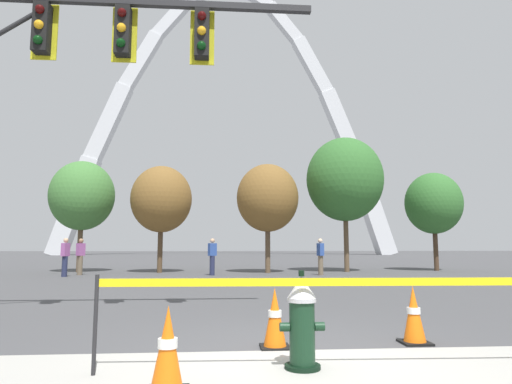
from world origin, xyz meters
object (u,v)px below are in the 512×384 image
Objects in this scene: traffic_cone_by_hydrant at (168,350)px; pedestrian_standing_center at (80,256)px; traffic_cone_curb_edge at (275,318)px; pedestrian_walking_right at (320,256)px; monument_arch at (227,129)px; traffic_cone_mid_sidewalk at (414,315)px; pedestrian_walking_left at (212,256)px; traffic_signal_gantry at (15,63)px; pedestrian_near_trees at (65,257)px; fire_hydrant at (302,322)px.

pedestrian_standing_center is (-5.70, 16.16, 0.46)m from traffic_cone_by_hydrant.
pedestrian_walking_right is at bearing 74.97° from traffic_cone_curb_edge.
traffic_cone_curb_edge is at bearing -90.11° from monument_arch.
monument_arch reaches higher than traffic_cone_mid_sidewalk.
pedestrian_walking_left is 1.00× the size of pedestrian_walking_right.
traffic_cone_mid_sidewalk is at bearing -59.12° from pedestrian_standing_center.
traffic_signal_gantry is 12.80m from pedestrian_walking_left.
pedestrian_near_trees is (-6.05, -0.48, 0.00)m from pedestrian_walking_left.
traffic_cone_mid_sidewalk is 14.11m from pedestrian_walking_left.
traffic_cone_curb_edge is 13.98m from pedestrian_walking_left.
traffic_signal_gantry is at bearing -105.22° from pedestrian_walking_left.
traffic_cone_curb_edge is at bearing -85.70° from pedestrian_walking_left.
pedestrian_walking_left reaches higher than traffic_cone_mid_sidewalk.
traffic_cone_curb_edge is 63.86m from monument_arch.
pedestrian_walking_left is at bearing 94.65° from fire_hydrant.
pedestrian_walking_left is 5.81m from pedestrian_standing_center.
traffic_cone_by_hydrant is at bearing -149.72° from traffic_cone_mid_sidewalk.
traffic_signal_gantry is 60.93m from monument_arch.
fire_hydrant is at bearing -34.34° from traffic_signal_gantry.
traffic_cone_by_hydrant is 0.46× the size of pedestrian_standing_center.
monument_arch reaches higher than traffic_cone_curb_edge.
pedestrian_walking_left is at bearing -6.25° from pedestrian_standing_center.
pedestrian_walking_right is at bearing 72.59° from traffic_cone_by_hydrant.
traffic_cone_curb_edge is (-0.16, 0.95, -0.11)m from fire_hydrant.
pedestrian_walking_left is at bearing -91.42° from monument_arch.
traffic_cone_curb_edge is at bearing -176.35° from traffic_cone_mid_sidewalk.
traffic_signal_gantry reaches higher than pedestrian_walking_right.
fire_hydrant is 0.62× the size of pedestrian_walking_right.
pedestrian_walking_left is (-2.87, 13.81, 0.46)m from traffic_cone_mid_sidewalk.
pedestrian_walking_right is at bearing -3.40° from pedestrian_walking_left.
traffic_signal_gantry is at bearing 162.16° from traffic_cone_mid_sidewalk.
traffic_signal_gantry is 4.92× the size of pedestrian_walking_right.
traffic_cone_mid_sidewalk is 0.09× the size of traffic_signal_gantry.
fire_hydrant is 0.62× the size of pedestrian_walking_left.
traffic_signal_gantry is at bearing -94.26° from monument_arch.
pedestrian_walking_left and pedestrian_walking_right have the same top height.
pedestrian_walking_right is (3.50, 14.60, 0.35)m from fire_hydrant.
traffic_cone_curb_edge is 0.46× the size of pedestrian_standing_center.
fire_hydrant reaches higher than traffic_cone_by_hydrant.
fire_hydrant reaches higher than traffic_cone_curb_edge.
pedestrian_walking_left and pedestrian_standing_center have the same top height.
fire_hydrant is 0.62× the size of pedestrian_standing_center.
monument_arch reaches higher than traffic_signal_gantry.
monument_arch is 50.44m from pedestrian_standing_center.
traffic_signal_gantry reaches higher than traffic_cone_mid_sidewalk.
pedestrian_near_trees is (-7.26, 14.41, 0.35)m from fire_hydrant.
traffic_cone_by_hydrant is 17.14m from pedestrian_standing_center.
traffic_cone_mid_sidewalk is at bearing 3.65° from traffic_cone_curb_edge.
traffic_cone_by_hydrant is 1.00× the size of traffic_cone_mid_sidewalk.
monument_arch is (-0.05, 61.97, 18.73)m from fire_hydrant.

